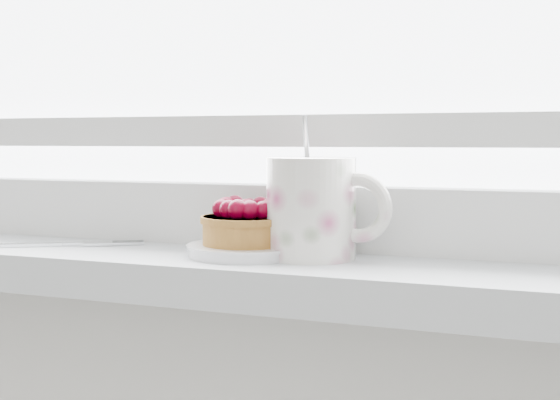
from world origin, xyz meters
The scene contains 4 objects.
saucer centered at (-0.01, 1.89, 0.95)m, with size 0.12×0.12×0.01m, color white.
raspberry_tart centered at (-0.01, 1.89, 0.97)m, with size 0.10×0.10×0.05m.
floral_mug centered at (0.06, 1.90, 0.99)m, with size 0.13×0.09×0.15m.
fork centered at (-0.25, 1.87, 0.94)m, with size 0.19×0.13×0.00m.
Camera 1 is at (0.32, 1.16, 1.06)m, focal length 50.00 mm.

